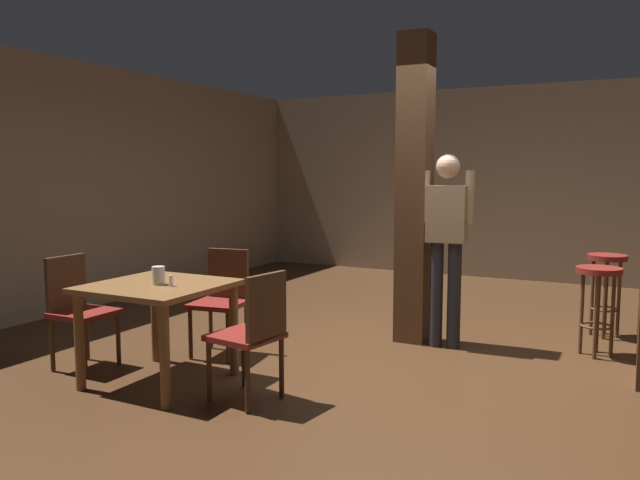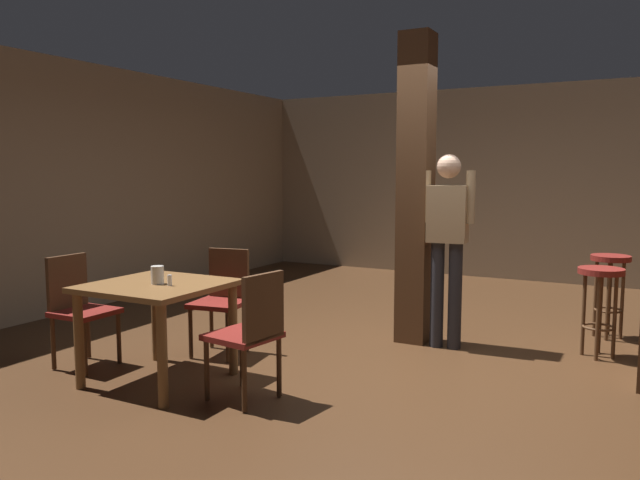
{
  "view_description": "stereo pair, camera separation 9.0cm",
  "coord_description": "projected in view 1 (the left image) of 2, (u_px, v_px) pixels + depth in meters",
  "views": [
    {
      "loc": [
        1.67,
        -4.87,
        1.57
      ],
      "look_at": [
        -0.71,
        -0.23,
        1.0
      ],
      "focal_mm": 35.0,
      "sensor_mm": 36.0,
      "label": 1
    },
    {
      "loc": [
        1.75,
        -4.83,
        1.57
      ],
      "look_at": [
        -0.71,
        -0.23,
        1.0
      ],
      "focal_mm": 35.0,
      "sensor_mm": 36.0,
      "label": 2
    }
  ],
  "objects": [
    {
      "name": "ground_plane",
      "position": [
        407.0,
        359.0,
        5.24
      ],
      "size": [
        10.8,
        10.8,
        0.0
      ],
      "primitive_type": "plane",
      "color": "#422816"
    },
    {
      "name": "wall_back",
      "position": [
        511.0,
        183.0,
        9.07
      ],
      "size": [
        8.0,
        0.1,
        2.8
      ],
      "primitive_type": "cube",
      "color": "gray",
      "rests_on": "ground_plane"
    },
    {
      "name": "wall_left",
      "position": [
        65.0,
        187.0,
        6.9
      ],
      "size": [
        0.1,
        9.0,
        2.8
      ],
      "primitive_type": "cube",
      "color": "gray",
      "rests_on": "ground_plane"
    },
    {
      "name": "pillar",
      "position": [
        414.0,
        190.0,
        5.68
      ],
      "size": [
        0.28,
        0.28,
        2.8
      ],
      "primitive_type": "cube",
      "color": "#4C301C",
      "rests_on": "ground_plane"
    },
    {
      "name": "dining_table",
      "position": [
        158.0,
        301.0,
        4.61
      ],
      "size": [
        0.93,
        0.93,
        0.75
      ],
      "color": "brown",
      "rests_on": "ground_plane"
    },
    {
      "name": "chair_north",
      "position": [
        223.0,
        296.0,
        5.36
      ],
      "size": [
        0.48,
        0.48,
        0.89
      ],
      "color": "maroon",
      "rests_on": "ground_plane"
    },
    {
      "name": "chair_east",
      "position": [
        254.0,
        330.0,
        4.21
      ],
      "size": [
        0.48,
        0.48,
        0.89
      ],
      "color": "maroon",
      "rests_on": "ground_plane"
    },
    {
      "name": "chair_west",
      "position": [
        77.0,
        305.0,
        4.97
      ],
      "size": [
        0.42,
        0.42,
        0.89
      ],
      "color": "maroon",
      "rests_on": "ground_plane"
    },
    {
      "name": "napkin_cup",
      "position": [
        158.0,
        275.0,
        4.55
      ],
      "size": [
        0.09,
        0.09,
        0.13
      ],
      "primitive_type": "cylinder",
      "color": "beige",
      "rests_on": "dining_table"
    },
    {
      "name": "salt_shaker",
      "position": [
        171.0,
        281.0,
        4.48
      ],
      "size": [
        0.03,
        0.03,
        0.08
      ],
      "primitive_type": "cylinder",
      "color": "silver",
      "rests_on": "dining_table"
    },
    {
      "name": "standing_person",
      "position": [
        446.0,
        236.0,
        5.5
      ],
      "size": [
        0.47,
        0.23,
        1.72
      ],
      "color": "tan",
      "rests_on": "ground_plane"
    },
    {
      "name": "bar_stool_near",
      "position": [
        598.0,
        289.0,
        5.29
      ],
      "size": [
        0.37,
        0.37,
        0.76
      ],
      "color": "maroon",
      "rests_on": "ground_plane"
    },
    {
      "name": "bar_stool_mid",
      "position": [
        606.0,
        275.0,
        5.91
      ],
      "size": [
        0.36,
        0.36,
        0.79
      ],
      "color": "maroon",
      "rests_on": "ground_plane"
    }
  ]
}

